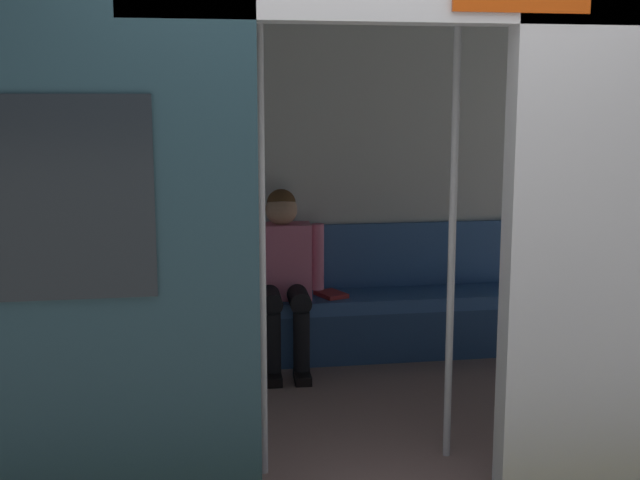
# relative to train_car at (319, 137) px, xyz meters

# --- Properties ---
(train_car) EXTENTS (6.40, 2.62, 2.35)m
(train_car) POSITION_rel_train_car_xyz_m (0.00, 0.00, 0.00)
(train_car) COLOR silver
(train_car) RESTS_ON ground_plane
(bench_seat) EXTENTS (3.02, 0.44, 0.43)m
(bench_seat) POSITION_rel_train_car_xyz_m (-0.07, -0.96, -1.21)
(bench_seat) COLOR #38609E
(bench_seat) RESTS_ON ground_plane
(person_seated) EXTENTS (0.55, 0.68, 1.16)m
(person_seated) POSITION_rel_train_car_xyz_m (0.09, -0.91, -0.89)
(person_seated) COLOR pink
(person_seated) RESTS_ON ground_plane
(handbag) EXTENTS (0.26, 0.15, 0.17)m
(handbag) POSITION_rel_train_car_xyz_m (0.52, -0.98, -1.03)
(handbag) COLOR #262D4C
(handbag) RESTS_ON bench_seat
(book) EXTENTS (0.22, 0.26, 0.03)m
(book) POSITION_rel_train_car_xyz_m (-0.24, -0.98, -1.10)
(book) COLOR #B22D2D
(book) RESTS_ON bench_seat
(grab_pole_door) EXTENTS (0.04, 0.04, 2.21)m
(grab_pole_door) POSITION_rel_train_car_xyz_m (0.38, 0.70, -0.44)
(grab_pole_door) COLOR silver
(grab_pole_door) RESTS_ON ground_plane
(grab_pole_far) EXTENTS (0.04, 0.04, 2.21)m
(grab_pole_far) POSITION_rel_train_car_xyz_m (-0.53, 0.65, -0.44)
(grab_pole_far) COLOR silver
(grab_pole_far) RESTS_ON ground_plane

